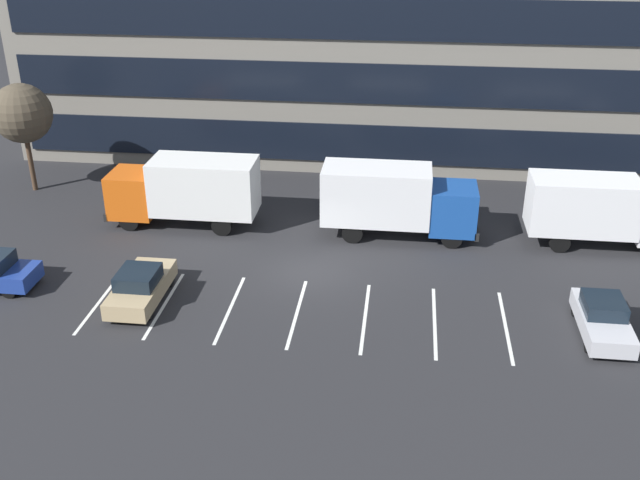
{
  "coord_description": "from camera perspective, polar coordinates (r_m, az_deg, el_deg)",
  "views": [
    {
      "loc": [
        4.05,
        -29.13,
        15.79
      ],
      "look_at": [
        0.46,
        0.49,
        1.4
      ],
      "focal_mm": 41.29,
      "sensor_mm": 36.0,
      "label": 1
    }
  ],
  "objects": [
    {
      "name": "bare_tree",
      "position": [
        44.21,
        -22.1,
        9.06
      ],
      "size": [
        3.28,
        3.28,
        6.15
      ],
      "color": "#473323",
      "rests_on": "ground_plane"
    },
    {
      "name": "sedan_tan",
      "position": [
        31.64,
        -13.73,
        -3.5
      ],
      "size": [
        1.8,
        4.29,
        1.54
      ],
      "color": "tan",
      "rests_on": "ground_plane"
    },
    {
      "name": "lot_markings",
      "position": [
        30.3,
        -1.8,
        -5.67
      ],
      "size": [
        16.94,
        5.4,
        0.01
      ],
      "color": "silver",
      "rests_on": "ground_plane"
    },
    {
      "name": "box_truck_blue",
      "position": [
        36.22,
        5.9,
        3.22
      ],
      "size": [
        7.66,
        2.53,
        3.55
      ],
      "color": "#194799",
      "rests_on": "ground_plane"
    },
    {
      "name": "box_truck_white",
      "position": [
        37.58,
        21.01,
        2.27
      ],
      "size": [
        7.31,
        2.42,
        3.39
      ],
      "color": "white",
      "rests_on": "ground_plane"
    },
    {
      "name": "box_truck_orange",
      "position": [
        37.88,
        -10.34,
        3.96
      ],
      "size": [
        7.65,
        2.53,
        3.55
      ],
      "color": "#D85914",
      "rests_on": "ground_plane"
    },
    {
      "name": "ground_plane",
      "position": [
        33.38,
        -0.89,
        -2.49
      ],
      "size": [
        120.0,
        120.0,
        0.0
      ],
      "primitive_type": "plane",
      "color": "#262628"
    },
    {
      "name": "sedan_silver",
      "position": [
        30.65,
        21.06,
        -5.69
      ],
      "size": [
        1.71,
        4.08,
        1.46
      ],
      "color": "silver",
      "rests_on": "ground_plane"
    },
    {
      "name": "office_building",
      "position": [
        48.03,
        2.03,
        15.43
      ],
      "size": [
        40.17,
        10.59,
        14.4
      ],
      "color": "slate",
      "rests_on": "ground_plane"
    }
  ]
}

